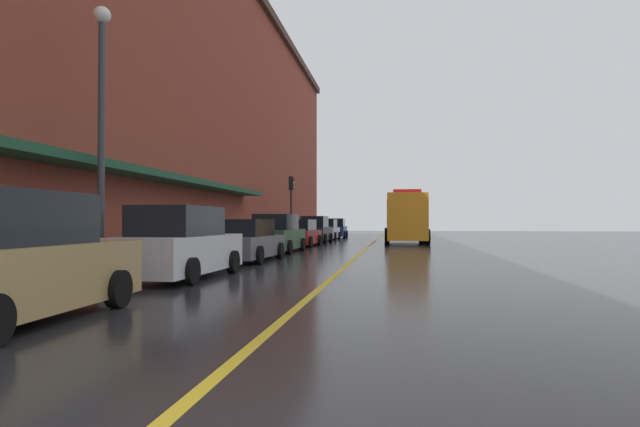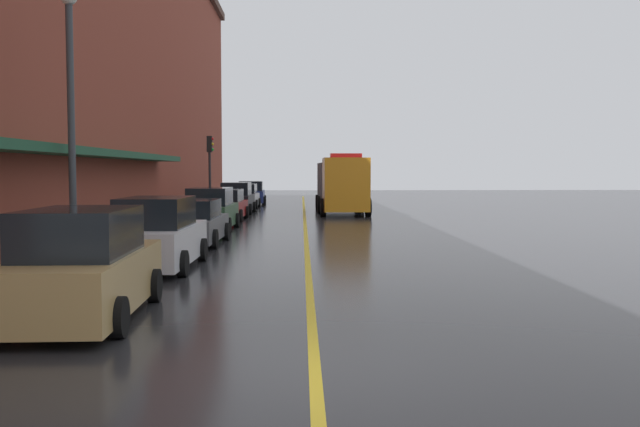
{
  "view_description": "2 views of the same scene",
  "coord_description": "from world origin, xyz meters",
  "px_view_note": "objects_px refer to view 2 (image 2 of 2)",
  "views": [
    {
      "loc": [
        1.69,
        -3.3,
        1.46
      ],
      "look_at": [
        -2.98,
        28.46,
        1.95
      ],
      "focal_mm": 29.79,
      "sensor_mm": 36.0,
      "label": 1
    },
    {
      "loc": [
        -0.17,
        -8.41,
        2.54
      ],
      "look_at": [
        0.55,
        18.82,
        0.86
      ],
      "focal_mm": 39.48,
      "sensor_mm": 36.0,
      "label": 2
    }
  ],
  "objects_px": {
    "parking_meter_3": "(219,194)",
    "street_lamp_left": "(71,96)",
    "parked_car_7": "(251,194)",
    "traffic_light_near": "(210,159)",
    "parked_car_2": "(193,223)",
    "parked_car_3": "(211,210)",
    "parked_car_6": "(244,197)",
    "utility_truck": "(341,185)",
    "parking_meter_1": "(101,228)",
    "parked_car_4": "(226,206)",
    "parked_car_5": "(237,199)",
    "parked_car_1": "(158,235)",
    "parked_car_0": "(84,268)"
  },
  "relations": [
    {
      "from": "parked_car_0",
      "to": "street_lamp_left",
      "type": "height_order",
      "value": "street_lamp_left"
    },
    {
      "from": "parking_meter_3",
      "to": "street_lamp_left",
      "type": "xyz_separation_m",
      "value": [
        -0.6,
        -26.53,
        3.34
      ]
    },
    {
      "from": "parked_car_2",
      "to": "parked_car_0",
      "type": "bearing_deg",
      "value": -178.5
    },
    {
      "from": "parked_car_4",
      "to": "parked_car_1",
      "type": "bearing_deg",
      "value": -177.59
    },
    {
      "from": "parked_car_5",
      "to": "parking_meter_3",
      "type": "height_order",
      "value": "parked_car_5"
    },
    {
      "from": "parked_car_6",
      "to": "traffic_light_near",
      "type": "height_order",
      "value": "traffic_light_near"
    },
    {
      "from": "parked_car_4",
      "to": "street_lamp_left",
      "type": "xyz_separation_m",
      "value": [
        -1.92,
        -17.9,
        3.65
      ]
    },
    {
      "from": "parked_car_7",
      "to": "traffic_light_near",
      "type": "distance_m",
      "value": 12.98
    },
    {
      "from": "parked_car_2",
      "to": "parking_meter_3",
      "type": "bearing_deg",
      "value": 5.67
    },
    {
      "from": "parked_car_2",
      "to": "parking_meter_1",
      "type": "xyz_separation_m",
      "value": [
        -1.48,
        -5.86,
        0.33
      ]
    },
    {
      "from": "parked_car_4",
      "to": "parking_meter_3",
      "type": "distance_m",
      "value": 8.74
    },
    {
      "from": "utility_truck",
      "to": "parking_meter_3",
      "type": "bearing_deg",
      "value": -113.33
    },
    {
      "from": "parked_car_0",
      "to": "parking_meter_1",
      "type": "bearing_deg",
      "value": 11.78
    },
    {
      "from": "traffic_light_near",
      "to": "parked_car_7",
      "type": "bearing_deg",
      "value": 83.71
    },
    {
      "from": "parking_meter_1",
      "to": "traffic_light_near",
      "type": "xyz_separation_m",
      "value": [
        0.06,
        21.32,
        2.1
      ]
    },
    {
      "from": "parked_car_0",
      "to": "parked_car_2",
      "type": "distance_m",
      "value": 12.12
    },
    {
      "from": "parked_car_5",
      "to": "street_lamp_left",
      "type": "relative_size",
      "value": 0.6
    },
    {
      "from": "street_lamp_left",
      "to": "traffic_light_near",
      "type": "bearing_deg",
      "value": 88.25
    },
    {
      "from": "parked_car_7",
      "to": "parking_meter_3",
      "type": "distance_m",
      "value": 7.93
    },
    {
      "from": "traffic_light_near",
      "to": "parking_meter_1",
      "type": "bearing_deg",
      "value": -90.17
    },
    {
      "from": "parked_car_1",
      "to": "traffic_light_near",
      "type": "height_order",
      "value": "traffic_light_near"
    },
    {
      "from": "parked_car_6",
      "to": "utility_truck",
      "type": "relative_size",
      "value": 0.51
    },
    {
      "from": "parked_car_5",
      "to": "utility_truck",
      "type": "distance_m",
      "value": 6.21
    },
    {
      "from": "parked_car_6",
      "to": "parking_meter_1",
      "type": "distance_m",
      "value": 28.8
    },
    {
      "from": "traffic_light_near",
      "to": "utility_truck",
      "type": "bearing_deg",
      "value": 13.89
    },
    {
      "from": "parked_car_2",
      "to": "parked_car_7",
      "type": "relative_size",
      "value": 1.11
    },
    {
      "from": "parked_car_4",
      "to": "parked_car_5",
      "type": "distance_m",
      "value": 5.48
    },
    {
      "from": "parked_car_5",
      "to": "parked_car_6",
      "type": "distance_m",
      "value": 5.71
    },
    {
      "from": "parked_car_1",
      "to": "traffic_light_near",
      "type": "bearing_deg",
      "value": 4.9
    },
    {
      "from": "parked_car_1",
      "to": "parked_car_3",
      "type": "bearing_deg",
      "value": 1.8
    },
    {
      "from": "parked_car_2",
      "to": "street_lamp_left",
      "type": "bearing_deg",
      "value": 162.92
    },
    {
      "from": "parked_car_3",
      "to": "parked_car_0",
      "type": "bearing_deg",
      "value": -178.13
    },
    {
      "from": "parked_car_3",
      "to": "parked_car_4",
      "type": "distance_m",
      "value": 5.98
    },
    {
      "from": "parked_car_6",
      "to": "street_lamp_left",
      "type": "distance_m",
      "value": 29.38
    },
    {
      "from": "parked_car_0",
      "to": "parked_car_4",
      "type": "bearing_deg",
      "value": -1.12
    },
    {
      "from": "parking_meter_1",
      "to": "traffic_light_near",
      "type": "distance_m",
      "value": 21.42
    },
    {
      "from": "parked_car_4",
      "to": "parked_car_5",
      "type": "xyz_separation_m",
      "value": [
        0.06,
        5.48,
        0.1
      ]
    },
    {
      "from": "parked_car_0",
      "to": "parked_car_6",
      "type": "height_order",
      "value": "parked_car_0"
    },
    {
      "from": "parking_meter_3",
      "to": "traffic_light_near",
      "type": "height_order",
      "value": "traffic_light_near"
    },
    {
      "from": "parked_car_7",
      "to": "traffic_light_near",
      "type": "relative_size",
      "value": 0.99
    },
    {
      "from": "parking_meter_1",
      "to": "street_lamp_left",
      "type": "xyz_separation_m",
      "value": [
        -0.6,
        -0.32,
        3.34
      ]
    },
    {
      "from": "parked_car_5",
      "to": "parking_meter_3",
      "type": "relative_size",
      "value": 3.16
    },
    {
      "from": "parked_car_2",
      "to": "parked_car_3",
      "type": "distance_m",
      "value": 5.74
    },
    {
      "from": "parked_car_6",
      "to": "parked_car_7",
      "type": "distance_m",
      "value": 5.23
    },
    {
      "from": "parking_meter_1",
      "to": "parking_meter_3",
      "type": "relative_size",
      "value": 1.0
    },
    {
      "from": "parking_meter_3",
      "to": "traffic_light_near",
      "type": "distance_m",
      "value": 5.32
    },
    {
      "from": "parked_car_2",
      "to": "parked_car_3",
      "type": "height_order",
      "value": "parked_car_3"
    },
    {
      "from": "parked_car_1",
      "to": "street_lamp_left",
      "type": "distance_m",
      "value": 4.11
    },
    {
      "from": "parked_car_6",
      "to": "street_lamp_left",
      "type": "bearing_deg",
      "value": 176.84
    },
    {
      "from": "parked_car_5",
      "to": "parked_car_7",
      "type": "xyz_separation_m",
      "value": [
        0.07,
        10.95,
        -0.04
      ]
    }
  ]
}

